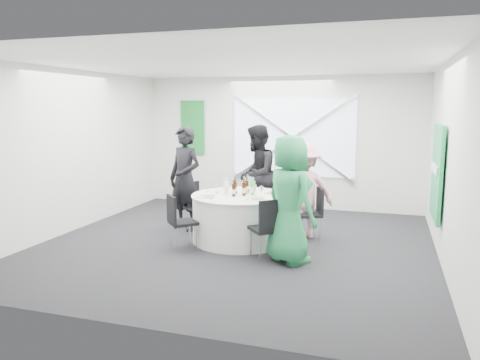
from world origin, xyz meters
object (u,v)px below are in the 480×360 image
(chair_back, at_px, (266,193))
(chair_back_left, at_px, (195,202))
(chair_back_right, at_px, (313,209))
(clear_water_bottle, at_px, (226,188))
(chair_front_right, at_px, (268,224))
(person_man_back_left, at_px, (185,179))
(green_water_bottle, at_px, (253,188))
(person_woman_pink, at_px, (304,190))
(banquet_table, at_px, (240,218))
(person_man_back, at_px, (257,174))
(chair_front_left, at_px, (178,218))
(person_woman_green, at_px, (289,199))

(chair_back, bearing_deg, chair_back_left, -139.46)
(chair_back_right, distance_m, clear_water_bottle, 1.47)
(chair_front_right, height_order, person_man_back_left, person_man_back_left)
(person_man_back_left, bearing_deg, green_water_bottle, 5.01)
(person_man_back_left, relative_size, green_water_bottle, 6.30)
(chair_front_right, distance_m, person_woman_pink, 1.40)
(banquet_table, xyz_separation_m, person_man_back, (-0.08, 1.25, 0.54))
(person_man_back, bearing_deg, chair_back_left, -52.20)
(chair_front_left, bearing_deg, green_water_bottle, -94.39)
(chair_back, bearing_deg, clear_water_bottle, -98.61)
(banquet_table, bearing_deg, person_man_back, 93.49)
(chair_back, xyz_separation_m, person_woman_green, (0.86, -2.02, 0.31))
(person_man_back, distance_m, person_woman_green, 2.28)
(person_woman_green, xyz_separation_m, green_water_bottle, (-0.77, 0.84, -0.02))
(person_man_back_left, height_order, green_water_bottle, person_man_back_left)
(chair_back_right, distance_m, person_woman_pink, 0.35)
(chair_back_left, xyz_separation_m, green_water_bottle, (1.17, -0.40, 0.38))
(banquet_table, xyz_separation_m, person_man_back_left, (-1.14, 0.40, 0.53))
(chair_front_left, distance_m, person_woman_pink, 2.13)
(person_woman_pink, bearing_deg, green_water_bottle, 2.83)
(chair_back_left, xyz_separation_m, chair_front_left, (0.23, -1.19, 0.00))
(chair_back_left, height_order, chair_front_right, chair_front_right)
(banquet_table, bearing_deg, chair_front_right, -50.45)
(green_water_bottle, bearing_deg, clear_water_bottle, -162.60)
(banquet_table, height_order, chair_front_left, chair_front_left)
(person_woman_pink, bearing_deg, chair_front_right, 49.81)
(chair_front_left, relative_size, green_water_bottle, 2.91)
(chair_back_right, xyz_separation_m, chair_front_left, (-1.86, -1.19, -0.00))
(chair_back_right, bearing_deg, person_man_back_left, -111.14)
(chair_back_left, distance_m, person_man_back_left, 0.46)
(chair_back, height_order, chair_front_left, chair_back)
(chair_front_right, xyz_separation_m, person_man_back_left, (-1.82, 1.22, 0.39))
(chair_front_right, height_order, person_woman_pink, person_woman_pink)
(banquet_table, relative_size, chair_back_left, 1.86)
(banquet_table, relative_size, clear_water_bottle, 5.64)
(chair_back, height_order, chair_back_left, chair_back)
(chair_back, xyz_separation_m, person_woman_pink, (0.84, -0.72, 0.21))
(chair_back_right, xyz_separation_m, person_woman_pink, (-0.17, 0.06, 0.30))
(person_man_back_left, relative_size, person_man_back, 0.99)
(person_man_back_left, bearing_deg, clear_water_bottle, -7.30)
(chair_back_left, distance_m, chair_back_right, 2.09)
(chair_front_left, height_order, person_woman_pink, person_woman_pink)
(chair_back, relative_size, person_man_back, 0.54)
(chair_front_left, xyz_separation_m, green_water_bottle, (0.94, 0.79, 0.38))
(chair_front_right, relative_size, person_woman_pink, 0.56)
(chair_front_right, relative_size, person_woman_green, 0.50)
(chair_back_right, height_order, person_woman_pink, person_woman_pink)
(chair_back, distance_m, person_woman_green, 2.22)
(chair_back, relative_size, chair_back_right, 1.16)
(chair_back, height_order, person_man_back_left, person_man_back_left)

